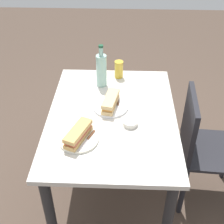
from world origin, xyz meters
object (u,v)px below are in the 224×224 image
Objects in this scene: plate_near at (79,139)px; knife_far at (118,106)px; knife_near at (88,139)px; olive_bowl at (130,123)px; baguette_sandwich_near at (78,134)px; chair_far at (201,145)px; plate_far at (111,107)px; baguette_sandwich_far at (111,102)px; beer_glass at (119,69)px; dining_table at (112,129)px; water_bottle at (101,70)px.

knife_far is at bearing 145.68° from plate_near.
olive_bowl reaches higher than knife_near.
chair_far is at bearing 107.82° from baguette_sandwich_near.
baguette_sandwich_far is at bearing 180.00° from plate_far.
beer_glass is at bearing 163.23° from baguette_sandwich_near.
plate_far is 1.75× the size of beer_glass.
baguette_sandwich_far is at bearing 152.03° from plate_near.
plate_near is at bearing -34.32° from knife_far.
beer_glass is (-0.69, 0.16, 0.04)m from knife_near.
dining_table is 4.89× the size of plate_near.
water_bottle reaches higher than dining_table.
baguette_sandwich_far reaches higher than plate_near.
olive_bowl is at bearing 24.13° from knife_far.
dining_table is at bearing 143.78° from baguette_sandwich_near.
water_bottle reaches higher than baguette_sandwich_far.
baguette_sandwich_near is 0.74× the size of water_bottle.
plate_far is 1.02× the size of baguette_sandwich_far.
knife_far reaches higher than dining_table.
baguette_sandwich_far reaches higher than plate_far.
dining_table is 4.84× the size of baguette_sandwich_near.
baguette_sandwich_near is at bearing -36.22° from dining_table.
dining_table is 0.20m from olive_bowl.
water_bottle is 2.40× the size of beer_glass.
dining_table is 6.38× the size of knife_near.
knife_near is at bearing -70.43° from chair_far.
plate_far is at bearing -143.33° from olive_bowl.
plate_near reaches higher than dining_table.
baguette_sandwich_near is 0.58m from water_bottle.
plate_far is at bearing -96.01° from chair_far.
knife_near reaches higher than plate_far.
chair_far reaches higher than baguette_sandwich_near.
knife_near is 0.34m from baguette_sandwich_far.
dining_table is at bearing -27.15° from knife_far.
chair_far is at bearing 90.55° from dining_table.
chair_far reaches higher than beer_glass.
water_bottle is (-0.26, -0.07, 0.07)m from baguette_sandwich_far.
olive_bowl is (-0.14, 0.29, 0.01)m from plate_near.
olive_bowl is at bearing -78.09° from chair_far.
knife_near is 1.34× the size of beer_glass.
baguette_sandwich_near is at bearing 0.00° from plate_near.
dining_table is 4.99× the size of baguette_sandwich_far.
plate_far is 0.05m from knife_far.
water_bottle is at bearing -164.58° from plate_far.
baguette_sandwich_near reaches higher than olive_bowl.
plate_near is 2.51× the size of olive_bowl.
baguette_sandwich_near is at bearing -98.87° from knife_near.
chair_far is 3.95× the size of baguette_sandwich_far.
plate_near is 0.35m from baguette_sandwich_far.
beer_glass reaches higher than knife_near.
chair_far is 2.82× the size of water_bottle.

